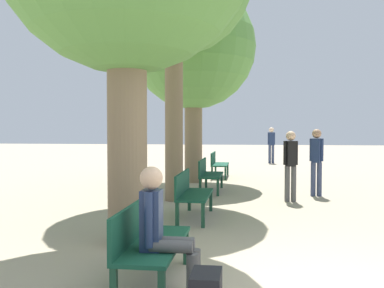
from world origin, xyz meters
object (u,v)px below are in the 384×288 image
pedestrian_near (271,143)px  pedestrian_far (316,158)px  bench_row_1 (190,191)px  bench_row_2 (208,173)px  person_seated (163,227)px  bench_row_0 (147,238)px  pedestrian_mid (291,161)px  bench_row_3 (218,163)px  tree_row_2 (193,48)px

pedestrian_near → pedestrian_far: bearing=-86.7°
bench_row_1 → pedestrian_far: size_ratio=0.94×
bench_row_2 → person_seated: person_seated is taller
bench_row_0 → pedestrian_mid: bearing=70.0°
bench_row_2 → pedestrian_mid: (1.97, -1.27, 0.41)m
bench_row_3 → pedestrian_far: size_ratio=0.94×
pedestrian_mid → bench_row_0: bearing=-110.0°
bench_row_1 → pedestrian_near: pedestrian_near is taller
bench_row_1 → pedestrian_near: size_ratio=0.90×
bench_row_0 → person_seated: person_seated is taller
pedestrian_far → bench_row_1: bearing=-132.2°
pedestrian_mid → pedestrian_near: bearing=89.3°
bench_row_1 → pedestrian_mid: bearing=46.4°
bench_row_0 → person_seated: size_ratio=1.21×
bench_row_0 → pedestrian_far: pedestrian_far is taller
bench_row_2 → bench_row_3: bearing=90.0°
pedestrian_near → bench_row_3: bearing=-108.8°
bench_row_3 → bench_row_0: bearing=-90.0°
bench_row_3 → person_seated: 10.30m
bench_row_0 → tree_row_2: 9.31m
tree_row_2 → bench_row_2: bearing=-71.7°
bench_row_2 → bench_row_1: bearing=-90.0°
tree_row_2 → person_seated: bearing=-84.4°
bench_row_1 → bench_row_3: size_ratio=1.00×
bench_row_1 → tree_row_2: tree_row_2 is taller
bench_row_0 → pedestrian_far: bearing=67.0°
bench_row_2 → pedestrian_mid: 2.38m
pedestrian_mid → pedestrian_far: (0.69, 0.87, 0.02)m
pedestrian_near → bench_row_0: bearing=-97.4°
pedestrian_mid → pedestrian_far: bearing=51.6°
bench_row_3 → pedestrian_far: pedestrian_far is taller
bench_row_1 → bench_row_2: (0.00, 3.34, 0.00)m
bench_row_0 → pedestrian_mid: pedestrian_mid is taller
bench_row_1 → person_seated: 3.64m
bench_row_2 → bench_row_0: bearing=-90.0°
bench_row_0 → pedestrian_mid: (1.97, 5.40, 0.41)m
bench_row_0 → pedestrian_near: size_ratio=0.90×
bench_row_0 → pedestrian_mid: 5.76m
bench_row_2 → bench_row_3: (0.00, 3.34, 0.00)m
bench_row_2 → pedestrian_near: (2.09, 9.49, 0.48)m
bench_row_0 → tree_row_2: tree_row_2 is taller
bench_row_2 → person_seated: 6.97m
bench_row_0 → tree_row_2: (-0.63, 8.58, 3.56)m
bench_row_1 → pedestrian_near: bearing=80.7°
bench_row_0 → pedestrian_mid: size_ratio=0.97×
bench_row_0 → pedestrian_far: size_ratio=0.94×
pedestrian_mid → bench_row_1: bearing=-133.6°
bench_row_0 → bench_row_3: (0.00, 10.01, 0.00)m
bench_row_2 → pedestrian_mid: bearing=-32.9°
bench_row_1 → pedestrian_mid: (1.97, 2.06, 0.41)m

